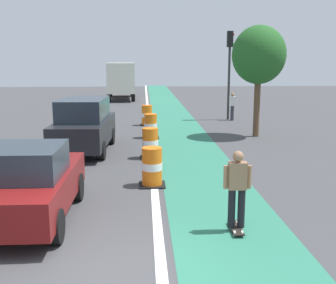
{
  "coord_description": "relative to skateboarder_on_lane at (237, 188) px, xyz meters",
  "views": [
    {
      "loc": [
        0.64,
        -6.46,
        3.46
      ],
      "look_at": [
        1.33,
        5.57,
        1.1
      ],
      "focal_mm": 44.7,
      "sensor_mm": 36.0,
      "label": 1
    }
  ],
  "objects": [
    {
      "name": "ground_plane",
      "position": [
        -2.51,
        -1.57,
        -0.91
      ],
      "size": [
        100.0,
        100.0,
        0.0
      ],
      "primitive_type": "plane",
      "color": "#424244"
    },
    {
      "name": "traffic_barrel_back",
      "position": [
        -1.58,
        10.63,
        -0.38
      ],
      "size": [
        0.73,
        0.73,
        1.09
      ],
      "color": "orange",
      "rests_on": "ground"
    },
    {
      "name": "traffic_barrel_front",
      "position": [
        -1.66,
        3.27,
        -0.38
      ],
      "size": [
        0.73,
        0.73,
        1.09
      ],
      "color": "orange",
      "rests_on": "ground"
    },
    {
      "name": "delivery_truck_down_block",
      "position": [
        -3.92,
        30.03,
        0.94
      ],
      "size": [
        2.66,
        7.7,
        3.23
      ],
      "color": "silver",
      "rests_on": "ground"
    },
    {
      "name": "skateboarder_on_lane",
      "position": [
        0.0,
        0.0,
        0.0
      ],
      "size": [
        0.57,
        0.81,
        1.69
      ],
      "color": "black",
      "rests_on": "ground"
    },
    {
      "name": "parked_suv_second",
      "position": [
        -4.16,
        7.94,
        0.12
      ],
      "size": [
        2.08,
        4.68,
        2.04
      ],
      "color": "black",
      "rests_on": "ground"
    },
    {
      "name": "traffic_barrel_mid",
      "position": [
        -1.66,
        6.64,
        -0.38
      ],
      "size": [
        0.73,
        0.73,
        1.09
      ],
      "color": "orange",
      "rests_on": "ground"
    },
    {
      "name": "pedestrian_crossing",
      "position": [
        3.26,
        15.95,
        -0.05
      ],
      "size": [
        0.34,
        0.2,
        1.61
      ],
      "color": "#33333D",
      "rests_on": "ground"
    },
    {
      "name": "street_tree_sidewalk",
      "position": [
        3.28,
        10.74,
        2.76
      ],
      "size": [
        2.4,
        2.4,
        5.0
      ],
      "color": "brown",
      "rests_on": "ground"
    },
    {
      "name": "parked_sedan_nearest",
      "position": [
        -4.41,
        0.82,
        -0.08
      ],
      "size": [
        1.94,
        4.11,
        1.7
      ],
      "color": "maroon",
      "rests_on": "ground"
    },
    {
      "name": "bike_lane_strip",
      "position": [
        -0.11,
        10.43,
        -0.91
      ],
      "size": [
        2.5,
        80.0,
        0.01
      ],
      "primitive_type": "cube",
      "color": "#2D755B",
      "rests_on": "ground"
    },
    {
      "name": "traffic_light_corner",
      "position": [
        3.1,
        16.32,
        2.59
      ],
      "size": [
        0.41,
        0.32,
        5.1
      ],
      "color": "#2D2D2D",
      "rests_on": "ground"
    },
    {
      "name": "lane_divider_stripe",
      "position": [
        -1.61,
        10.43,
        -0.91
      ],
      "size": [
        0.2,
        80.0,
        0.01
      ],
      "primitive_type": "cube",
      "color": "silver",
      "rests_on": "ground"
    },
    {
      "name": "traffic_barrel_far",
      "position": [
        -1.72,
        14.37,
        -0.38
      ],
      "size": [
        0.73,
        0.73,
        1.09
      ],
      "color": "orange",
      "rests_on": "ground"
    }
  ]
}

